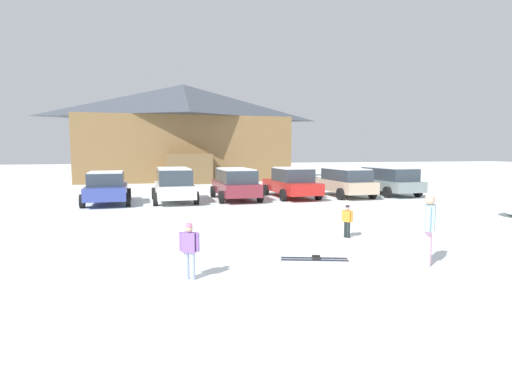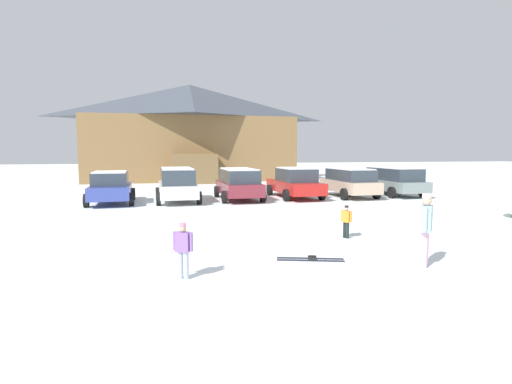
{
  "view_description": "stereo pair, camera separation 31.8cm",
  "coord_description": "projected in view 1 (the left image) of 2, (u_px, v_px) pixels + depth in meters",
  "views": [
    {
      "loc": [
        -3.43,
        -6.16,
        2.61
      ],
      "look_at": [
        -0.25,
        7.24,
        1.2
      ],
      "focal_mm": 28.0,
      "sensor_mm": 36.0,
      "label": 1
    },
    {
      "loc": [
        -3.12,
        -6.23,
        2.61
      ],
      "look_at": [
        -0.25,
        7.24,
        1.2
      ],
      "focal_mm": 28.0,
      "sensor_mm": 36.0,
      "label": 2
    }
  ],
  "objects": [
    {
      "name": "ground",
      "position": [
        365.0,
        300.0,
        7.02
      ],
      "size": [
        160.0,
        160.0,
        0.0
      ],
      "primitive_type": "plane",
      "color": "silver"
    },
    {
      "name": "ski_lodge",
      "position": [
        184.0,
        132.0,
        36.93
      ],
      "size": [
        18.59,
        11.37,
        8.7
      ],
      "color": "brown",
      "rests_on": "ground"
    },
    {
      "name": "parked_blue_hatchback",
      "position": [
        107.0,
        188.0,
        19.73
      ],
      "size": [
        2.42,
        4.2,
        1.62
      ],
      "color": "#344395",
      "rests_on": "ground"
    },
    {
      "name": "parked_white_suv",
      "position": [
        174.0,
        184.0,
        20.56
      ],
      "size": [
        2.32,
        4.58,
        1.75
      ],
      "color": "white",
      "rests_on": "ground"
    },
    {
      "name": "parked_maroon_van",
      "position": [
        235.0,
        183.0,
        21.43
      ],
      "size": [
        2.32,
        4.5,
        1.69
      ],
      "color": "maroon",
      "rests_on": "ground"
    },
    {
      "name": "parked_red_sedan",
      "position": [
        291.0,
        183.0,
        22.39
      ],
      "size": [
        2.43,
        4.87,
        1.7
      ],
      "color": "red",
      "rests_on": "ground"
    },
    {
      "name": "parked_beige_suv",
      "position": [
        345.0,
        181.0,
        22.82
      ],
      "size": [
        2.3,
        4.33,
        1.65
      ],
      "color": "#C0A78C",
      "rests_on": "ground"
    },
    {
      "name": "parked_grey_wagon",
      "position": [
        388.0,
        180.0,
        23.89
      ],
      "size": [
        2.37,
        4.78,
        1.67
      ],
      "color": "gray",
      "rests_on": "ground"
    },
    {
      "name": "skier_child_in_orange_jacket",
      "position": [
        347.0,
        219.0,
        12.04
      ],
      "size": [
        0.25,
        0.31,
        0.99
      ],
      "color": "black",
      "rests_on": "ground"
    },
    {
      "name": "skier_adult_in_blue_parka",
      "position": [
        429.0,
        225.0,
        9.04
      ],
      "size": [
        0.44,
        0.5,
        1.67
      ],
      "color": "#EBA9C8",
      "rests_on": "ground"
    },
    {
      "name": "skier_child_in_purple_jacket",
      "position": [
        189.0,
        248.0,
        8.08
      ],
      "size": [
        0.4,
        0.27,
        1.16
      ],
      "color": "#A6B3D3",
      "rests_on": "ground"
    },
    {
      "name": "pair_of_skis",
      "position": [
        315.0,
        259.0,
        9.65
      ],
      "size": [
        1.63,
        0.74,
        0.08
      ],
      "color": "black",
      "rests_on": "ground"
    }
  ]
}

